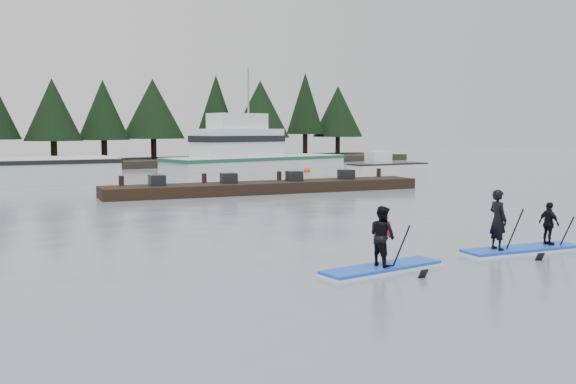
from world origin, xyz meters
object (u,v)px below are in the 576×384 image
floating_dock (267,187)px  paddleboard_solo (382,247)px  fishing_boat_medium (252,163)px  paddleboard_duo (520,232)px

floating_dock → paddleboard_solo: paddleboard_solo is taller
fishing_boat_medium → paddleboard_duo: fishing_boat_medium is taller
fishing_boat_medium → paddleboard_solo: size_ratio=4.82×
paddleboard_solo → paddleboard_duo: paddleboard_duo is taller
fishing_boat_medium → paddleboard_duo: 33.22m
floating_dock → paddleboard_duo: 17.11m
paddleboard_duo → floating_dock: bearing=91.3°
floating_dock → paddleboard_duo: paddleboard_duo is taller
paddleboard_solo → floating_dock: bearing=65.4°
fishing_boat_medium → floating_dock: 16.55m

